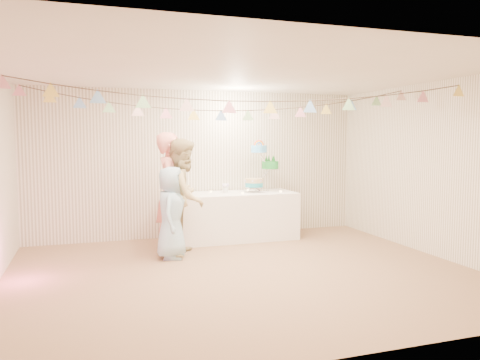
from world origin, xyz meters
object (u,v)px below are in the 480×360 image
object	(u,v)px
person_adult_b	(184,197)
cake_stand	(262,171)
table	(233,216)
person_adult_a	(171,193)
person_child	(171,213)

from	to	relation	value
person_adult_b	cake_stand	bearing A→B (deg)	-35.92
table	person_adult_a	bearing A→B (deg)	-152.17
person_adult_a	person_child	xyz separation A→B (m)	(-0.06, -0.33, -0.25)
cake_stand	person_adult_a	xyz separation A→B (m)	(-1.73, -0.67, -0.25)
cake_stand	person_adult_a	world-z (taller)	person_adult_a
table	cake_stand	world-z (taller)	cake_stand
table	person_adult_a	distance (m)	1.43
cake_stand	person_child	size ratio (longest dim) A/B	0.63
cake_stand	table	bearing A→B (deg)	-174.81
person_adult_a	person_child	world-z (taller)	person_adult_a
cake_stand	person_child	bearing A→B (deg)	-150.78
cake_stand	person_adult_b	xyz separation A→B (m)	(-1.57, -0.83, -0.30)
person_adult_a	person_adult_b	size ratio (longest dim) A/B	1.05
table	person_adult_b	world-z (taller)	person_adult_b
table	person_adult_a	size ratio (longest dim) A/B	1.17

